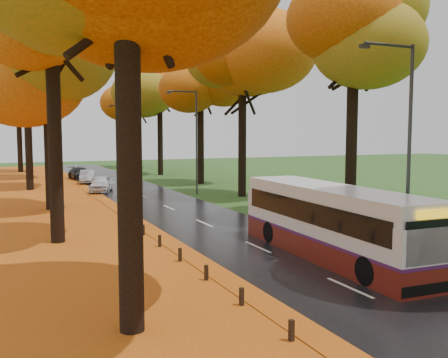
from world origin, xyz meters
TOP-DOWN VIEW (x-y plane):
  - road at (0.00, 25.00)m, footprint 6.50×90.00m
  - centre_line at (0.00, 25.00)m, footprint 0.12×90.00m
  - leaf_verge at (-9.00, 25.00)m, footprint 12.00×90.00m
  - leaf_drift at (-3.05, 25.00)m, footprint 0.90×90.00m
  - trees_left at (-7.18, 27.06)m, footprint 9.20×74.00m
  - trees_right at (7.19, 26.91)m, footprint 9.30×74.20m
  - bollard_row at (-3.70, 4.70)m, footprint 0.11×23.51m
  - streetlamp_near at (3.95, 8.00)m, footprint 2.45×0.18m
  - streetlamp_mid at (3.95, 30.00)m, footprint 2.45×0.18m
  - streetlamp_far at (3.95, 52.00)m, footprint 2.45×0.18m
  - bus at (1.81, 9.37)m, footprint 2.75×10.35m
  - car_white at (-2.35, 34.37)m, footprint 2.73×4.14m
  - car_silver at (-2.25, 42.02)m, footprint 2.04×3.89m
  - car_dark at (-2.34, 46.22)m, footprint 2.17×4.36m

SIDE VIEW (x-z plane):
  - leaf_verge at x=-9.00m, z-range 0.00..0.02m
  - road at x=0.00m, z-range 0.00..0.04m
  - leaf_drift at x=-3.05m, z-range 0.04..0.05m
  - centre_line at x=0.00m, z-range 0.04..0.05m
  - bollard_row at x=-3.70m, z-range 0.00..0.52m
  - car_dark at x=-2.34m, z-range 0.04..1.26m
  - car_silver at x=-2.25m, z-range 0.04..1.26m
  - car_white at x=-2.35m, z-range 0.04..1.35m
  - bus at x=1.81m, z-range 0.10..2.81m
  - streetlamp_near at x=3.95m, z-range 0.71..8.71m
  - streetlamp_mid at x=3.95m, z-range 0.71..8.71m
  - streetlamp_far at x=3.95m, z-range 0.71..8.71m
  - trees_left at x=-7.18m, z-range 2.59..16.48m
  - trees_right at x=7.19m, z-range 2.71..16.67m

